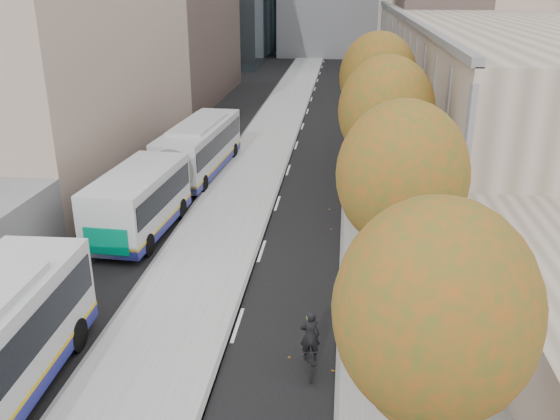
# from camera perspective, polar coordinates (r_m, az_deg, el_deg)

# --- Properties ---
(bus_platform) EXTENTS (4.25, 150.00, 0.15)m
(bus_platform) POSITION_cam_1_polar(r_m,az_deg,el_deg) (42.04, -1.58, 6.08)
(bus_platform) COLOR #A3A3A3
(bus_platform) RESTS_ON ground
(sidewalk) EXTENTS (4.75, 150.00, 0.08)m
(sidewalk) POSITION_cam_1_polar(r_m,az_deg,el_deg) (41.75, 9.42, 5.64)
(sidewalk) COLOR gray
(sidewalk) RESTS_ON ground
(building_tan) EXTENTS (18.00, 92.00, 8.00)m
(building_tan) POSITION_cam_1_polar(r_m,az_deg,el_deg) (70.92, 18.06, 14.48)
(building_tan) COLOR gray
(building_tan) RESTS_ON ground
(bus_shelter) EXTENTS (1.90, 4.40, 2.53)m
(bus_shelter) POSITION_cam_1_polar(r_m,az_deg,el_deg) (18.83, 17.85, -7.83)
(bus_shelter) COLOR #383A3F
(bus_shelter) RESTS_ON sidewalk
(tree_b) EXTENTS (4.00, 4.00, 6.97)m
(tree_b) POSITION_cam_1_polar(r_m,az_deg,el_deg) (11.97, 14.68, -9.45)
(tree_b) COLOR black
(tree_b) RESTS_ON sidewalk
(tree_c) EXTENTS (4.20, 4.20, 7.28)m
(tree_c) POSITION_cam_1_polar(r_m,az_deg,el_deg) (19.19, 11.65, 3.30)
(tree_c) COLOR black
(tree_c) RESTS_ON sidewalk
(tree_d) EXTENTS (4.40, 4.40, 7.60)m
(tree_d) POSITION_cam_1_polar(r_m,az_deg,el_deg) (27.83, 10.18, 9.37)
(tree_d) COLOR black
(tree_d) RESTS_ON sidewalk
(tree_e) EXTENTS (4.60, 4.60, 7.92)m
(tree_e) POSITION_cam_1_polar(r_m,az_deg,el_deg) (36.65, 9.40, 12.54)
(tree_e) COLOR black
(tree_e) RESTS_ON sidewalk
(bus_far) EXTENTS (3.69, 18.09, 2.99)m
(bus_far) POSITION_cam_1_polar(r_m,az_deg,el_deg) (32.64, -9.78, 4.17)
(bus_far) COLOR silver
(bus_far) RESTS_ON ground
(cyclist) EXTENTS (0.66, 1.68, 2.09)m
(cyclist) POSITION_cam_1_polar(r_m,az_deg,el_deg) (18.09, 2.88, -13.26)
(cyclist) COLOR black
(cyclist) RESTS_ON ground
(distant_car) EXTENTS (1.77, 3.56, 1.17)m
(distant_car) POSITION_cam_1_polar(r_m,az_deg,el_deg) (47.88, -5.05, 8.50)
(distant_car) COLOR white
(distant_car) RESTS_ON ground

